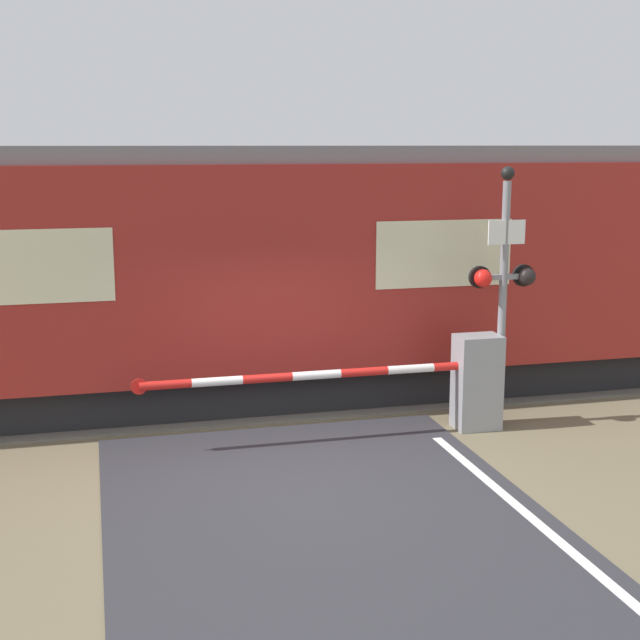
# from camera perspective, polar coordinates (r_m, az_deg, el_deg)

# --- Properties ---
(ground_plane) EXTENTS (80.00, 80.00, 0.00)m
(ground_plane) POSITION_cam_1_polar(r_m,az_deg,el_deg) (10.45, -1.03, -10.26)
(ground_plane) COLOR #6B6047
(track_bed) EXTENTS (36.00, 3.20, 0.13)m
(track_bed) POSITION_cam_1_polar(r_m,az_deg,el_deg) (13.94, -4.62, -4.64)
(track_bed) COLOR #666056
(track_bed) RESTS_ON ground_plane
(train) EXTENTS (20.25, 3.10, 3.80)m
(train) POSITION_cam_1_polar(r_m,az_deg,el_deg) (13.39, -17.50, 2.62)
(train) COLOR black
(train) RESTS_ON ground_plane
(crossing_barrier) EXTENTS (4.90, 0.44, 1.30)m
(crossing_barrier) POSITION_cam_1_polar(r_m,az_deg,el_deg) (12.16, 8.67, -3.88)
(crossing_barrier) COLOR gray
(crossing_barrier) RESTS_ON ground_plane
(signal_post) EXTENTS (0.94, 0.26, 3.54)m
(signal_post) POSITION_cam_1_polar(r_m,az_deg,el_deg) (12.18, 11.67, 2.42)
(signal_post) COLOR gray
(signal_post) RESTS_ON ground_plane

